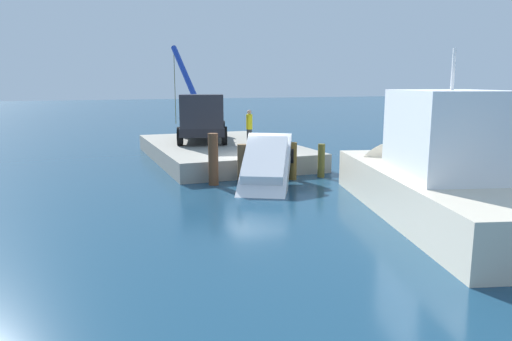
{
  "coord_description": "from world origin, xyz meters",
  "views": [
    {
      "loc": [
        20.19,
        -7.86,
        4.27
      ],
      "look_at": [
        1.47,
        -0.52,
        0.53
      ],
      "focal_mm": 33.62,
      "sensor_mm": 36.0,
      "label": 1
    }
  ],
  "objects": [
    {
      "name": "ground",
      "position": [
        0.0,
        0.0,
        0.0
      ],
      "size": [
        200.0,
        200.0,
        0.0
      ],
      "primitive_type": "plane",
      "color": "navy"
    },
    {
      "name": "dock",
      "position": [
        -5.21,
        0.0,
        0.45
      ],
      "size": [
        11.76,
        7.29,
        0.89
      ],
      "primitive_type": "cube",
      "color": "gray",
      "rests_on": "ground"
    },
    {
      "name": "crane_truck",
      "position": [
        -6.12,
        -0.86,
        2.24
      ],
      "size": [
        9.31,
        3.91,
        5.78
      ],
      "color": "black",
      "rests_on": "dock"
    },
    {
      "name": "dock_worker",
      "position": [
        -4.3,
        1.35,
        1.85
      ],
      "size": [
        0.34,
        0.34,
        1.87
      ],
      "color": "#313131",
      "rests_on": "dock"
    },
    {
      "name": "salvaged_car",
      "position": [
        2.56,
        -0.56,
        0.71
      ],
      "size": [
        4.87,
        3.85,
        3.01
      ],
      "color": "silver",
      "rests_on": "ground"
    },
    {
      "name": "moored_yacht",
      "position": [
        7.09,
        3.29,
        0.71
      ],
      "size": [
        12.79,
        6.75,
        6.65
      ],
      "color": "beige",
      "rests_on": "ground"
    },
    {
      "name": "piling_near",
      "position": [
        1.21,
        -2.33,
        1.09
      ],
      "size": [
        0.42,
        0.42,
        2.17
      ],
      "primitive_type": "cylinder",
      "color": "brown",
      "rests_on": "ground"
    },
    {
      "name": "piling_mid",
      "position": [
        1.41,
        -1.13,
        0.84
      ],
      "size": [
        0.4,
        0.4,
        1.68
      ],
      "primitive_type": "cylinder",
      "color": "brown",
      "rests_on": "ground"
    },
    {
      "name": "piling_far",
      "position": [
        1.43,
        1.24,
        0.83
      ],
      "size": [
        0.34,
        0.34,
        1.65
      ],
      "primitive_type": "cylinder",
      "color": "brown",
      "rests_on": "ground"
    },
    {
      "name": "piling_end",
      "position": [
        1.37,
        2.69,
        0.76
      ],
      "size": [
        0.32,
        0.32,
        1.51
      ],
      "primitive_type": "cylinder",
      "color": "brown",
      "rests_on": "ground"
    }
  ]
}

